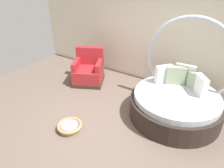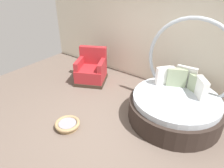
{
  "view_description": "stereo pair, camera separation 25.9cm",
  "coord_description": "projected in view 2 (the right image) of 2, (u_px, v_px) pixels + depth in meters",
  "views": [
    {
      "loc": [
        1.77,
        -2.66,
        2.83
      ],
      "look_at": [
        -0.4,
        0.71,
        0.55
      ],
      "focal_mm": 32.58,
      "sensor_mm": 36.0,
      "label": 1
    },
    {
      "loc": [
        1.99,
        -2.52,
        2.83
      ],
      "look_at": [
        -0.4,
        0.71,
        0.55
      ],
      "focal_mm": 32.58,
      "sensor_mm": 36.0,
      "label": 2
    }
  ],
  "objects": [
    {
      "name": "red_armchair",
      "position": [
        91.0,
        70.0,
        5.74
      ],
      "size": [
        1.07,
        1.07,
        0.94
      ],
      "color": "#38281E",
      "rests_on": "ground_plane"
    },
    {
      "name": "back_wall",
      "position": [
        164.0,
        29.0,
        5.1
      ],
      "size": [
        8.0,
        0.12,
        3.03
      ],
      "primitive_type": "cube",
      "color": "silver",
      "rests_on": "ground_plane"
    },
    {
      "name": "pet_basket",
      "position": [
        67.0,
        124.0,
        4.13
      ],
      "size": [
        0.51,
        0.51,
        0.13
      ],
      "color": "#9E7F56",
      "rests_on": "ground_plane"
    },
    {
      "name": "round_daybed",
      "position": [
        177.0,
        101.0,
        4.27
      ],
      "size": [
        1.93,
        1.93,
        2.07
      ],
      "color": "#2D231E",
      "rests_on": "ground_plane"
    },
    {
      "name": "ground_plane",
      "position": [
        107.0,
        127.0,
        4.19
      ],
      "size": [
        8.0,
        8.0,
        0.02
      ],
      "primitive_type": "cube",
      "color": "#66564C"
    }
  ]
}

